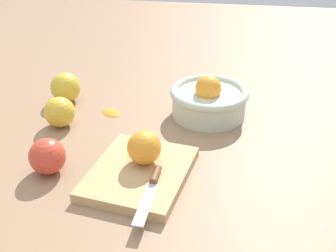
{
  "coord_description": "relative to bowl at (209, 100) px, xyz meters",
  "views": [
    {
      "loc": [
        0.8,
        0.2,
        0.51
      ],
      "look_at": [
        -0.0,
        0.07,
        0.04
      ],
      "focal_mm": 47.18,
      "sensor_mm": 36.0,
      "label": 1
    }
  ],
  "objects": [
    {
      "name": "citrus_peel",
      "position": [
        0.03,
        -0.23,
        -0.04
      ],
      "size": [
        0.06,
        0.06,
        0.01
      ],
      "primitive_type": "ellipsoid",
      "rotation": [
        0.0,
        0.0,
        4.11
      ],
      "color": "orange",
      "rests_on": "ground_plane"
    },
    {
      "name": "ground_plane",
      "position": [
        0.14,
        -0.15,
        -0.04
      ],
      "size": [
        2.4,
        2.4,
        0.0
      ],
      "primitive_type": "plane",
      "color": "#997556"
    },
    {
      "name": "apple_front_right",
      "position": [
        0.28,
        -0.29,
        -0.01
      ],
      "size": [
        0.07,
        0.07,
        0.07
      ],
      "primitive_type": "sphere",
      "color": "#D6422D",
      "rests_on": "ground_plane"
    },
    {
      "name": "bowl",
      "position": [
        0.0,
        0.0,
        0.0
      ],
      "size": [
        0.19,
        0.19,
        0.1
      ],
      "color": "beige",
      "rests_on": "ground_plane"
    },
    {
      "name": "orange_on_board",
      "position": [
        0.25,
        -0.11,
        0.01
      ],
      "size": [
        0.07,
        0.07,
        0.07
      ],
      "primitive_type": "sphere",
      "color": "orange",
      "rests_on": "cutting_board"
    },
    {
      "name": "knife",
      "position": [
        0.33,
        -0.08,
        -0.02
      ],
      "size": [
        0.16,
        0.03,
        0.01
      ],
      "color": "silver",
      "rests_on": "cutting_board"
    },
    {
      "name": "apple_front_left_2",
      "position": [
        -0.02,
        -0.36,
        -0.0
      ],
      "size": [
        0.08,
        0.08,
        0.08
      ],
      "primitive_type": "sphere",
      "color": "gold",
      "rests_on": "ground_plane"
    },
    {
      "name": "cutting_board",
      "position": [
        0.27,
        -0.11,
        -0.03
      ],
      "size": [
        0.24,
        0.21,
        0.02
      ],
      "primitive_type": "cube",
      "rotation": [
        0.0,
        0.0,
        -0.17
      ],
      "color": "tan",
      "rests_on": "ground_plane"
    },
    {
      "name": "apple_front_left",
      "position": [
        0.1,
        -0.33,
        -0.01
      ],
      "size": [
        0.07,
        0.07,
        0.07
      ],
      "primitive_type": "sphere",
      "color": "gold",
      "rests_on": "ground_plane"
    }
  ]
}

